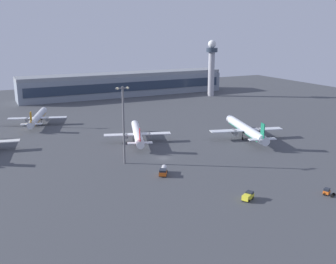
% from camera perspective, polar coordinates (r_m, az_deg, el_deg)
% --- Properties ---
extents(ground_plane, '(416.00, 416.00, 0.00)m').
position_cam_1_polar(ground_plane, '(145.69, -0.61, -3.84)').
color(ground_plane, '#424449').
extents(terminal_building, '(148.84, 22.40, 16.40)m').
position_cam_1_polar(terminal_building, '(287.33, -6.35, 6.96)').
color(terminal_building, gray).
rests_on(terminal_building, ground).
extents(control_tower, '(8.00, 8.00, 39.41)m').
position_cam_1_polar(control_tower, '(283.02, 6.37, 9.83)').
color(control_tower, '#A8A8B2').
rests_on(control_tower, ground).
extents(airplane_far_stand, '(32.31, 41.17, 10.72)m').
position_cam_1_polar(airplane_far_stand, '(174.38, 11.32, 0.38)').
color(airplane_far_stand, silver).
rests_on(airplane_far_stand, ground).
extents(airplane_taxiway_distant, '(28.00, 35.62, 9.36)m').
position_cam_1_polar(airplane_taxiway_distant, '(166.44, -4.49, -0.24)').
color(airplane_taxiway_distant, white).
rests_on(airplane_taxiway_distant, ground).
extents(airplane_near_gate, '(28.34, 36.03, 9.49)m').
position_cam_1_polar(airplane_near_gate, '(207.05, -18.50, 2.02)').
color(airplane_near_gate, silver).
rests_on(airplane_near_gate, ground).
extents(pushback_tug, '(2.90, 3.54, 2.05)m').
position_cam_1_polar(pushback_tug, '(122.90, 22.22, -8.06)').
color(pushback_tug, '#D85919').
rests_on(pushback_tug, ground).
extents(cargo_loader, '(4.57, 3.69, 2.25)m').
position_cam_1_polar(cargo_loader, '(113.09, 11.61, -9.15)').
color(cargo_loader, yellow).
rests_on(cargo_loader, ground).
extents(fuel_truck, '(5.03, 6.49, 2.35)m').
position_cam_1_polar(fuel_truck, '(129.13, -0.68, -5.68)').
color(fuel_truck, '#D85919').
rests_on(fuel_truck, ground).
extents(apron_light_west, '(4.80, 0.90, 27.64)m').
position_cam_1_polar(apron_light_west, '(136.79, -6.51, 1.66)').
color(apron_light_west, slate).
rests_on(apron_light_west, ground).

